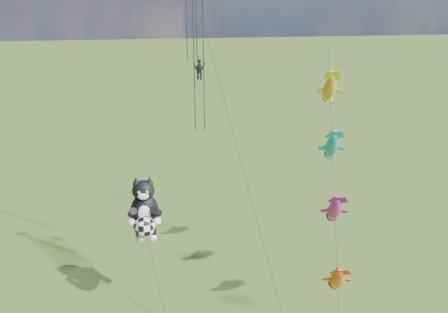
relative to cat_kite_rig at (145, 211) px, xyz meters
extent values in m
cylinder|color=black|center=(0.60, -1.22, -4.49)|extent=(1.24, 2.51, 5.60)
ellipsoid|color=black|center=(0.00, 0.30, -0.23)|extent=(2.51, 2.32, 2.94)
ellipsoid|color=black|center=(0.00, 0.20, 1.51)|extent=(1.99, 1.92, 1.49)
cone|color=black|center=(-0.46, 0.20, 2.29)|extent=(0.68, 0.68, 0.55)
cone|color=black|center=(0.46, 0.20, 2.29)|extent=(0.68, 0.68, 0.55)
ellipsoid|color=white|center=(0.00, -0.39, 1.37)|extent=(0.86, 0.66, 0.53)
ellipsoid|color=white|center=(0.00, -0.39, 0.04)|extent=(0.98, 0.69, 1.21)
sphere|color=gold|center=(-0.28, -0.46, 1.68)|extent=(0.22, 0.22, 0.22)
sphere|color=gold|center=(0.27, -0.46, 1.68)|extent=(0.22, 0.22, 0.22)
sphere|color=white|center=(-0.87, -0.67, -0.46)|extent=(0.55, 0.55, 0.55)
sphere|color=white|center=(0.87, -0.67, -0.46)|extent=(0.55, 0.55, 0.55)
sphere|color=white|center=(-0.46, 0.16, -2.21)|extent=(0.59, 0.59, 0.59)
sphere|color=white|center=(0.46, 0.16, -2.21)|extent=(0.59, 0.59, 0.59)
sphere|color=white|center=(0.00, -0.94, -0.69)|extent=(1.50, 1.50, 1.50)
cylinder|color=black|center=(12.64, -2.65, 1.67)|extent=(2.68, 15.62, 17.93)
ellipsoid|color=orange|center=(12.06, -6.08, -2.27)|extent=(1.26, 2.48, 2.52)
ellipsoid|color=#D8338D|center=(12.55, -3.17, 1.07)|extent=(1.26, 2.48, 2.52)
ellipsoid|color=#1977BF|center=(13.05, -0.26, 4.42)|extent=(1.26, 2.48, 2.52)
ellipsoid|color=#D84919|center=(13.54, 2.65, 7.76)|extent=(1.26, 2.48, 2.52)
cylinder|color=black|center=(6.40, -4.74, 3.99)|extent=(5.32, 16.26, 22.58)
cylinder|color=black|center=(3.71, 0.23, 10.01)|extent=(0.08, 0.08, 8.74)
cylinder|color=black|center=(4.32, 0.23, 10.01)|extent=(0.08, 0.08, 8.74)
camera|label=1|loc=(2.08, -31.50, 16.02)|focal=40.00mm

